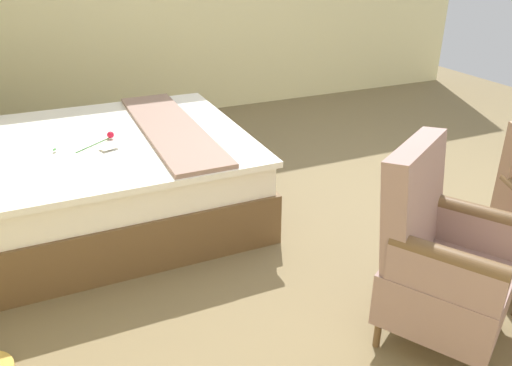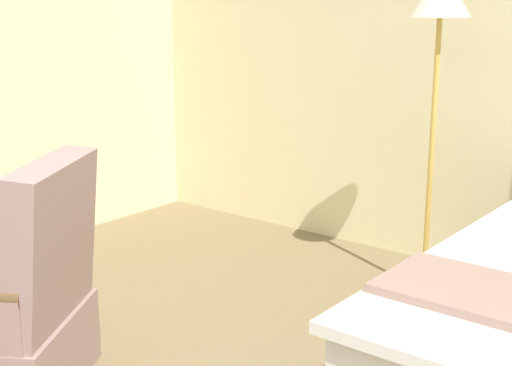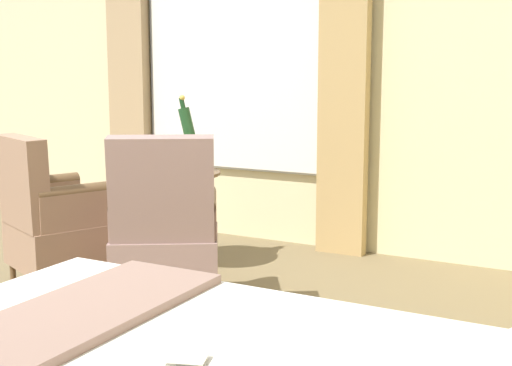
% 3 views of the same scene
% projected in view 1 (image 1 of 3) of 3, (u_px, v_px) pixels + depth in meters
% --- Properties ---
extents(ground_plane, '(7.80, 7.80, 0.00)m').
position_uv_depth(ground_plane, '(378.00, 210.00, 3.80)').
color(ground_plane, '#766545').
extents(bed, '(1.78, 2.27, 1.12)m').
position_uv_depth(bed, '(78.00, 179.00, 3.50)').
color(bed, brown).
rests_on(bed, ground).
extents(armchair_by_window, '(0.79, 0.79, 1.01)m').
position_uv_depth(armchair_by_window, '(441.00, 261.00, 2.42)').
color(armchair_by_window, brown).
rests_on(armchair_by_window, ground).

